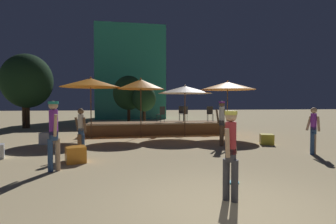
{
  "coord_description": "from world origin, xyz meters",
  "views": [
    {
      "loc": [
        -1.81,
        -4.09,
        1.8
      ],
      "look_at": [
        0.0,
        6.05,
        1.44
      ],
      "focal_mm": 28.0,
      "sensor_mm": 36.0,
      "label": 1
    }
  ],
  "objects": [
    {
      "name": "cube_seat_1",
      "position": [
        -4.96,
        8.07,
        0.25
      ],
      "size": [
        0.69,
        0.69,
        0.5
      ],
      "rotation": [
        0.0,
        0.0,
        -0.18
      ],
      "color": "white",
      "rests_on": "ground"
    },
    {
      "name": "person_4",
      "position": [
        0.15,
        0.39,
        0.92
      ],
      "size": [
        0.41,
        0.42,
        1.66
      ],
      "rotation": [
        0.0,
        0.0,
        2.37
      ],
      "color": "#3F3F47",
      "rests_on": "ground"
    },
    {
      "name": "patio_umbrella_0",
      "position": [
        -3.33,
        9.67,
        2.82
      ],
      "size": [
        2.99,
        2.99,
        3.12
      ],
      "color": "brown",
      "rests_on": "ground"
    },
    {
      "name": "bistro_chair_3",
      "position": [
        0.43,
        10.54,
        1.24
      ],
      "size": [
        0.47,
        0.47,
        0.9
      ],
      "rotation": [
        0.0,
        0.0,
        3.67
      ],
      "color": "#2D3338",
      "rests_on": "wooden_deck"
    },
    {
      "name": "background_tree_0",
      "position": [
        -8.58,
        15.88,
        3.14
      ],
      "size": [
        2.9,
        2.9,
        4.75
      ],
      "color": "#3D2B1C",
      "rests_on": "ground"
    },
    {
      "name": "background_tree_3",
      "position": [
        -8.37,
        15.93,
        3.34
      ],
      "size": [
        3.45,
        3.45,
        5.25
      ],
      "color": "#3D2B1C",
      "rests_on": "ground"
    },
    {
      "name": "wooden_deck",
      "position": [
        0.28,
        11.39,
        0.31
      ],
      "size": [
        8.12,
        2.82,
        0.69
      ],
      "color": "brown",
      "rests_on": "ground"
    },
    {
      "name": "patio_umbrella_2",
      "position": [
        -0.8,
        9.72,
        2.77
      ],
      "size": [
        2.45,
        2.45,
        3.11
      ],
      "color": "brown",
      "rests_on": "ground"
    },
    {
      "name": "background_tree_1",
      "position": [
        0.11,
        18.29,
        2.15
      ],
      "size": [
        2.02,
        2.02,
        3.28
      ],
      "color": "#3D2B1C",
      "rests_on": "ground"
    },
    {
      "name": "person_3",
      "position": [
        4.79,
        3.98,
        0.87
      ],
      "size": [
        0.3,
        0.46,
        1.64
      ],
      "rotation": [
        0.0,
        0.0,
        0.51
      ],
      "color": "#2D4C7F",
      "rests_on": "ground"
    },
    {
      "name": "distant_building",
      "position": [
        -0.77,
        26.83,
        5.17
      ],
      "size": [
        7.65,
        4.91,
        10.35
      ],
      "color": "teal",
      "rests_on": "ground"
    },
    {
      "name": "patio_umbrella_3",
      "position": [
        1.59,
        9.73,
        2.51
      ],
      "size": [
        2.92,
        2.92,
        2.79
      ],
      "color": "brown",
      "rests_on": "ground"
    },
    {
      "name": "bistro_chair_1",
      "position": [
        3.36,
        10.72,
        1.24
      ],
      "size": [
        0.41,
        0.41,
        0.9
      ],
      "rotation": [
        0.0,
        0.0,
        6.12
      ],
      "color": "#2D3338",
      "rests_on": "wooden_deck"
    },
    {
      "name": "bistro_chair_2",
      "position": [
        1.96,
        12.12,
        1.24
      ],
      "size": [
        0.41,
        0.42,
        0.9
      ],
      "rotation": [
        0.0,
        0.0,
        6.08
      ],
      "color": "#2D3338",
      "rests_on": "wooden_deck"
    },
    {
      "name": "background_tree_2",
      "position": [
        -1.15,
        19.89,
        2.69
      ],
      "size": [
        2.81,
        2.81,
        4.25
      ],
      "color": "#3D2B1C",
      "rests_on": "ground"
    },
    {
      "name": "ground_plane",
      "position": [
        0.0,
        0.0,
        0.0
      ],
      "size": [
        120.0,
        120.0,
        0.0
      ],
      "primitive_type": "plane",
      "color": "#D1B784"
    },
    {
      "name": "patio_umbrella_1",
      "position": [
        3.87,
        9.34,
        2.72
      ],
      "size": [
        2.97,
        2.97,
        3.01
      ],
      "color": "brown",
      "rests_on": "ground"
    },
    {
      "name": "cube_seat_3",
      "position": [
        4.4,
        6.3,
        0.22
      ],
      "size": [
        0.69,
        0.69,
        0.44
      ],
      "rotation": [
        0.0,
        0.0,
        -0.37
      ],
      "color": "yellow",
      "rests_on": "ground"
    },
    {
      "name": "frisbee_disc",
      "position": [
        0.66,
        1.37,
        0.02
      ],
      "size": [
        0.24,
        0.24,
        0.03
      ],
      "color": "#33B2D8",
      "rests_on": "ground"
    },
    {
      "name": "person_2",
      "position": [
        -3.16,
        5.13,
        0.86
      ],
      "size": [
        0.45,
        0.33,
        1.62
      ],
      "rotation": [
        0.0,
        0.0,
        1.0
      ],
      "color": "brown",
      "rests_on": "ground"
    },
    {
      "name": "person_0",
      "position": [
        2.31,
        6.24,
        1.09
      ],
      "size": [
        0.52,
        0.39,
        1.87
      ],
      "rotation": [
        0.0,
        0.0,
        0.96
      ],
      "color": "brown",
      "rests_on": "ground"
    },
    {
      "name": "person_1",
      "position": [
        -3.56,
        3.16,
        1.07
      ],
      "size": [
        0.33,
        0.53,
        1.85
      ],
      "rotation": [
        0.0,
        0.0,
        0.48
      ],
      "color": "#2D4C7F",
      "rests_on": "ground"
    },
    {
      "name": "bistro_chair_0",
      "position": [
        1.85,
        10.85,
        1.24
      ],
      "size": [
        0.47,
        0.47,
        0.9
      ],
      "rotation": [
        0.0,
        0.0,
        3.74
      ],
      "color": "#2D3338",
      "rests_on": "wooden_deck"
    },
    {
      "name": "cube_seat_2",
      "position": [
        -3.18,
        4.12,
        0.24
      ],
      "size": [
        0.7,
        0.7,
        0.48
      ],
      "rotation": [
        0.0,
        0.0,
        0.29
      ],
      "color": "orange",
      "rests_on": "ground"
    }
  ]
}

